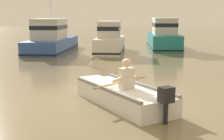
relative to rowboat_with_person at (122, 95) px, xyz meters
The scene contains 5 objects.
ground_plane 0.87m from the rowboat_with_person, 111.80° to the left, with size 120.00×120.00×0.00m, color #7A6B4C.
rowboat_with_person is the anchor object (origin of this frame).
moored_boat_blue 12.66m from the rowboat_with_person, 105.23° to the left, with size 2.89×6.62×3.67m.
moored_boat_white 11.63m from the rowboat_with_person, 88.70° to the left, with size 2.21×4.72×1.90m.
moored_boat_teal 14.04m from the rowboat_with_person, 73.66° to the left, with size 2.42×5.92×2.07m.
Camera 1 is at (-0.36, -8.57, 2.20)m, focal length 51.40 mm.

